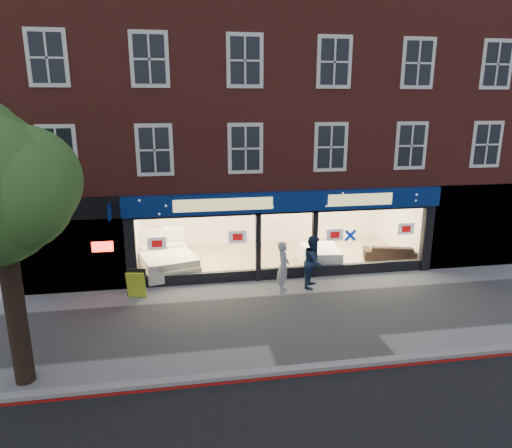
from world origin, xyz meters
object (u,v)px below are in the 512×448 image
object	(u,v)px
mattress_stack	(320,256)
pedestrian_blue	(314,261)
display_bed	(167,261)
pedestrian_grey	(283,267)
a_board	(136,284)
sofa	(391,252)

from	to	relation	value
mattress_stack	pedestrian_blue	world-z (taller)	pedestrian_blue
display_bed	mattress_stack	distance (m)	5.95
display_bed	pedestrian_grey	world-z (taller)	pedestrian_grey
a_board	pedestrian_grey	bearing A→B (deg)	6.39
display_bed	sofa	bearing A→B (deg)	-16.83
pedestrian_blue	a_board	bearing A→B (deg)	118.01
mattress_stack	pedestrian_blue	distance (m)	2.10
pedestrian_grey	sofa	bearing A→B (deg)	-47.42
a_board	pedestrian_blue	xyz separation A→B (m)	(6.06, -0.08, 0.45)
display_bed	sofa	size ratio (longest dim) A/B	1.33
display_bed	a_board	xyz separation A→B (m)	(-0.97, -2.11, -0.00)
sofa	pedestrian_grey	xyz separation A→B (m)	(-4.98, -2.18, 0.48)
pedestrian_grey	mattress_stack	bearing A→B (deg)	-24.24
sofa	a_board	size ratio (longest dim) A/B	2.23
display_bed	a_board	bearing A→B (deg)	-129.76
display_bed	pedestrian_grey	size ratio (longest dim) A/B	1.60
mattress_stack	display_bed	bearing A→B (deg)	176.78
mattress_stack	pedestrian_grey	world-z (taller)	pedestrian_grey
pedestrian_grey	pedestrian_blue	bearing A→B (deg)	-58.63
display_bed	mattress_stack	world-z (taller)	display_bed
sofa	pedestrian_blue	distance (m)	4.33
display_bed	pedestrian_blue	size ratio (longest dim) A/B	1.52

